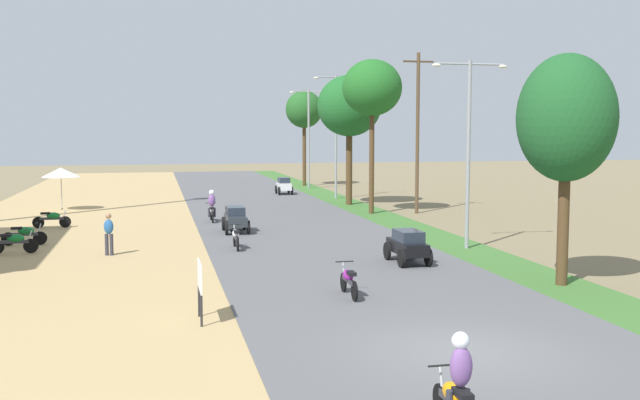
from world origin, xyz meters
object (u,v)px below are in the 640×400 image
median_tree_nearest (566,119)px  median_tree_third (349,107)px  median_tree_fourth (304,110)px  motorbike_foreground_rider (457,385)px  parked_motorbike_nearest (14,241)px  pedestrian_on_shoulder (109,232)px  vendor_umbrella (61,172)px  motorbike_ahead_second (349,279)px  car_sedan_charcoal (235,218)px  streetlamp_mid (336,128)px  car_sedan_black (408,245)px  streetlamp_near (469,140)px  parked_motorbike_second (25,233)px  motorbike_ahead_third (236,236)px  street_signboard (200,280)px  median_tree_second (372,89)px  utility_pole_near (418,130)px  parked_motorbike_third (52,218)px  motorbike_ahead_fourth (212,207)px  streetlamp_far (309,132)px  car_hatchback_white (284,185)px

median_tree_nearest → median_tree_third: bearing=90.4°
median_tree_fourth → motorbike_foreground_rider: (-7.83, -51.33, -5.61)m
parked_motorbike_nearest → median_tree_fourth: bearing=60.7°
pedestrian_on_shoulder → motorbike_foreground_rider: bearing=-71.1°
vendor_umbrella → motorbike_ahead_second: (10.81, -25.85, -1.73)m
vendor_umbrella → car_sedan_charcoal: vendor_umbrella is taller
median_tree_third → motorbike_ahead_second: 26.78m
streetlamp_mid → car_sedan_black: streetlamp_mid is taller
streetlamp_near → motorbike_ahead_second: (-6.87, -7.41, -3.83)m
parked_motorbike_second → motorbike_ahead_third: motorbike_ahead_third is taller
street_signboard → motorbike_foreground_rider: bearing=-65.8°
median_tree_fourth → motorbike_ahead_third: (-9.28, -32.43, -5.90)m
median_tree_fourth → streetlamp_near: 34.28m
pedestrian_on_shoulder → streetlamp_mid: 25.43m
street_signboard → motorbike_foreground_rider: motorbike_foreground_rider is taller
parked_motorbike_second → motorbike_foreground_rider: motorbike_foreground_rider is taller
parked_motorbike_second → street_signboard: size_ratio=1.20×
median_tree_second → motorbike_foreground_rider: 31.39m
vendor_umbrella → utility_pole_near: size_ratio=0.28×
parked_motorbike_third → median_tree_second: median_tree_second is taller
median_tree_nearest → car_sedan_charcoal: bearing=121.9°
median_tree_nearest → streetlamp_mid: streetlamp_mid is taller
median_tree_second → motorbike_ahead_fourth: median_tree_second is taller
parked_motorbike_nearest → median_tree_third: (17.38, 15.34, 5.72)m
parked_motorbike_nearest → median_tree_fourth: median_tree_fourth is taller
median_tree_nearest → streetlamp_near: 7.28m
pedestrian_on_shoulder → utility_pole_near: bearing=34.6°
streetlamp_far → parked_motorbike_third: bearing=-128.7°
parked_motorbike_nearest → motorbike_ahead_fourth: motorbike_ahead_fourth is taller
parked_motorbike_second → pedestrian_on_shoulder: bearing=-42.8°
car_sedan_black → motorbike_ahead_second: size_ratio=1.26×
streetlamp_near → car_sedan_charcoal: size_ratio=3.32×
parked_motorbike_nearest → parked_motorbike_third: 7.60m
parked_motorbike_third → motorbike_ahead_third: bearing=-46.1°
streetlamp_mid → median_tree_third: bearing=-92.6°
motorbike_foreground_rider → median_tree_second: bearing=76.0°
pedestrian_on_shoulder → car_sedan_black: bearing=-21.5°
street_signboard → streetlamp_far: bearing=74.7°
median_tree_second → streetlamp_near: median_tree_second is taller
parked_motorbike_third → motorbike_foreground_rider: 28.85m
median_tree_fourth → motorbike_ahead_second: size_ratio=4.47×
parked_motorbike_nearest → car_sedan_charcoal: bearing=24.2°
median_tree_second → car_sedan_black: median_tree_second is taller
streetlamp_mid → car_sedan_charcoal: size_ratio=3.75×
streetlamp_near → motorbike_ahead_third: size_ratio=4.16×
pedestrian_on_shoulder → median_tree_fourth: (14.15, 32.86, 5.51)m
median_tree_nearest → median_tree_second: size_ratio=0.81×
car_hatchback_white → parked_motorbike_nearest: bearing=-121.8°
motorbike_ahead_second → motorbike_foreground_rider: bearing=-94.7°
median_tree_second → streetlamp_far: size_ratio=1.09×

